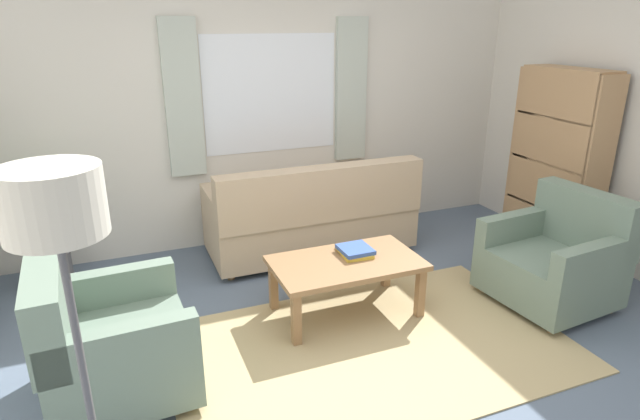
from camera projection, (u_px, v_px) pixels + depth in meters
name	position (u px, v px, depth m)	size (l,w,h in m)	color
ground_plane	(372.00, 348.00, 3.62)	(6.24, 6.24, 0.00)	slate
wall_back	(270.00, 109.00, 5.15)	(5.32, 0.12, 2.60)	silver
window_with_curtains	(272.00, 94.00, 5.03)	(1.98, 0.07, 1.40)	white
area_rug	(372.00, 347.00, 3.62)	(2.68, 1.67, 0.01)	tan
couch	(313.00, 218.00, 4.96)	(1.90, 0.82, 0.92)	tan
armchair_left	(107.00, 343.00, 3.07)	(0.86, 0.88, 0.88)	slate
armchair_right	(556.00, 260.00, 4.12)	(0.89, 0.91, 0.88)	slate
coffee_table	(346.00, 268.00, 3.93)	(1.10, 0.64, 0.44)	olive
book_stack_on_table	(355.00, 251.00, 4.01)	(0.24, 0.30, 0.06)	gold
potted_plant	(40.00, 227.00, 4.26)	(1.10, 1.23, 1.15)	#56565B
bookshelf	(556.00, 171.00, 4.94)	(0.30, 0.94, 1.72)	#A87F56
standing_lamp	(60.00, 243.00, 1.80)	(0.34, 0.34, 1.67)	#4C4C51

